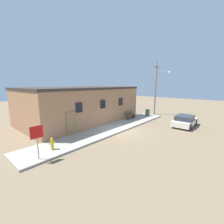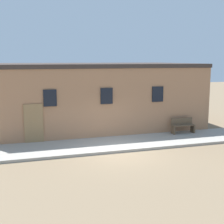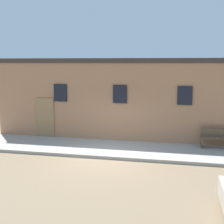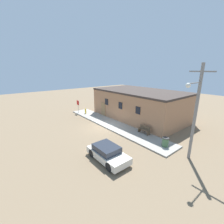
# 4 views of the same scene
# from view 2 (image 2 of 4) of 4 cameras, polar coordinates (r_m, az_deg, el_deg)

# --- Properties ---
(ground_plane) EXTENTS (80.00, 80.00, 0.00)m
(ground_plane) POSITION_cam_2_polar(r_m,az_deg,el_deg) (15.33, 1.40, -7.53)
(ground_plane) COLOR #7A664C
(sidewalk) EXTENTS (18.13, 2.83, 0.14)m
(sidewalk) POSITION_cam_2_polar(r_m,az_deg,el_deg) (16.61, -0.15, -5.92)
(sidewalk) COLOR #9E998E
(sidewalk) RESTS_ON ground
(brick_building) EXTENTS (13.53, 7.70, 4.25)m
(brick_building) POSITION_cam_2_polar(r_m,az_deg,el_deg) (21.20, -3.86, 3.12)
(brick_building) COLOR #A87551
(brick_building) RESTS_ON ground
(bench) EXTENTS (1.40, 0.44, 0.89)m
(bench) POSITION_cam_2_polar(r_m,az_deg,el_deg) (19.18, 12.80, -2.49)
(bench) COLOR brown
(bench) RESTS_ON sidewalk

